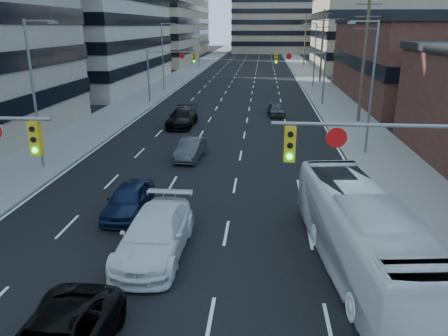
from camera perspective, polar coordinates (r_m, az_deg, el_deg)
road_surface at (r=135.50m, az=3.80°, el=14.42°), size 18.00×300.00×0.02m
sidewalk_left at (r=136.25m, az=-1.19°, el=14.50°), size 5.00×300.00×0.15m
sidewalk_right at (r=135.71m, az=8.82°, el=14.29°), size 5.00×300.00×0.15m
office_left_far at (r=108.65m, az=-9.92°, el=17.52°), size 20.00×30.00×16.00m
storefront_right_mid at (r=59.11m, az=26.27°, el=12.29°), size 20.00×30.00×9.00m
office_right_far at (r=95.71m, az=18.99°, el=16.20°), size 22.00×28.00×14.00m
bg_block_left at (r=148.51m, az=-7.47°, el=18.49°), size 24.00×24.00×20.00m
bg_block_right at (r=138.24m, az=17.80°, el=16.20°), size 22.00×22.00×12.00m
signal_near_right at (r=14.50m, az=21.77°, el=-0.55°), size 6.59×0.33×6.00m
signal_far_left at (r=51.54m, az=-7.37°, el=13.13°), size 6.09×0.33×6.00m
signal_far_right at (r=50.57m, az=10.36°, el=12.90°), size 6.09×0.33×6.00m
utility_pole_block at (r=42.25m, az=17.81°, el=13.39°), size 2.20×0.28×11.00m
utility_pole_midblock at (r=71.81m, az=12.70°, el=15.40°), size 2.20×0.28×11.00m
utility_pole_distant at (r=101.62m, az=10.55°, el=16.21°), size 2.20×0.28×11.00m
streetlight_left_near at (r=28.83m, az=-23.39°, el=9.50°), size 2.03×0.22×9.00m
streetlight_left_mid at (r=61.80m, az=-7.88°, el=14.62°), size 2.03×0.22×9.00m
streetlight_left_far at (r=96.21m, az=-3.17°, el=15.95°), size 2.03×0.22×9.00m
streetlight_right_near at (r=31.22m, az=18.53°, el=10.59°), size 2.03×0.22×9.00m
streetlight_right_far at (r=65.67m, az=11.65°, el=14.62°), size 2.03×0.22×9.00m
white_van at (r=17.51m, az=-8.99°, el=-8.54°), size 2.48×5.93×1.71m
transit_bus at (r=16.64m, az=17.57°, el=-8.30°), size 3.77×10.87×2.96m
sedan_blue at (r=21.36m, az=-12.33°, el=-4.05°), size 1.78×4.36×1.48m
sedan_grey_center at (r=29.68m, az=-4.39°, el=2.49°), size 1.76×4.22×1.36m
sedan_black_far at (r=39.54m, az=-5.48°, el=6.56°), size 2.33×5.46×1.57m
sedan_grey_right at (r=44.40m, az=6.82°, el=7.62°), size 1.85×3.98×1.32m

